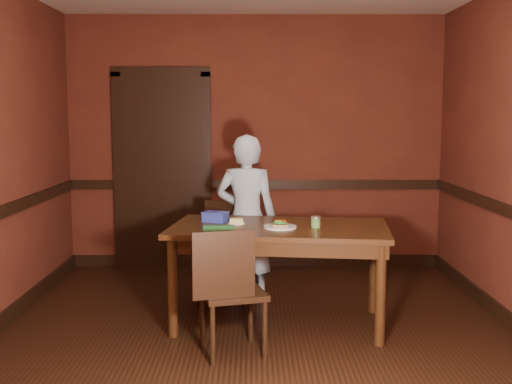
{
  "coord_description": "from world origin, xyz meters",
  "views": [
    {
      "loc": [
        -0.02,
        -4.65,
        1.66
      ],
      "look_at": [
        0.0,
        0.35,
        1.05
      ],
      "focal_mm": 45.0,
      "sensor_mm": 36.0,
      "label": 1
    }
  ],
  "objects_px": {
    "sandwich_plate": "(280,226)",
    "food_tub": "(215,217)",
    "chair_far": "(231,252)",
    "dining_table": "(279,275)",
    "person": "(246,218)",
    "sauce_jar": "(316,222)",
    "cheese_saucer": "(236,222)",
    "chair_near": "(232,290)"
  },
  "relations": [
    {
      "from": "sandwich_plate",
      "to": "person",
      "type": "bearing_deg",
      "value": 109.13
    },
    {
      "from": "sauce_jar",
      "to": "chair_far",
      "type": "bearing_deg",
      "value": 131.54
    },
    {
      "from": "sandwich_plate",
      "to": "sauce_jar",
      "type": "distance_m",
      "value": 0.28
    },
    {
      "from": "sandwich_plate",
      "to": "cheese_saucer",
      "type": "relative_size",
      "value": 1.79
    },
    {
      "from": "person",
      "to": "sauce_jar",
      "type": "height_order",
      "value": "person"
    },
    {
      "from": "dining_table",
      "to": "sauce_jar",
      "type": "bearing_deg",
      "value": -8.73
    },
    {
      "from": "chair_near",
      "to": "food_tub",
      "type": "height_order",
      "value": "chair_near"
    },
    {
      "from": "chair_near",
      "to": "person",
      "type": "height_order",
      "value": "person"
    },
    {
      "from": "person",
      "to": "sandwich_plate",
      "type": "relative_size",
      "value": 5.87
    },
    {
      "from": "chair_far",
      "to": "person",
      "type": "bearing_deg",
      "value": 12.86
    },
    {
      "from": "person",
      "to": "sauce_jar",
      "type": "relative_size",
      "value": 16.78
    },
    {
      "from": "chair_near",
      "to": "sauce_jar",
      "type": "height_order",
      "value": "chair_near"
    },
    {
      "from": "chair_near",
      "to": "chair_far",
      "type": "bearing_deg",
      "value": -103.4
    },
    {
      "from": "dining_table",
      "to": "chair_far",
      "type": "distance_m",
      "value": 0.79
    },
    {
      "from": "dining_table",
      "to": "sauce_jar",
      "type": "relative_size",
      "value": 19.06
    },
    {
      "from": "chair_far",
      "to": "sandwich_plate",
      "type": "height_order",
      "value": "chair_far"
    },
    {
      "from": "sandwich_plate",
      "to": "cheese_saucer",
      "type": "xyz_separation_m",
      "value": [
        -0.34,
        0.19,
        -0.0
      ]
    },
    {
      "from": "dining_table",
      "to": "sauce_jar",
      "type": "height_order",
      "value": "sauce_jar"
    },
    {
      "from": "sandwich_plate",
      "to": "food_tub",
      "type": "xyz_separation_m",
      "value": [
        -0.51,
        0.28,
        0.02
      ]
    },
    {
      "from": "sandwich_plate",
      "to": "food_tub",
      "type": "relative_size",
      "value": 1.09
    },
    {
      "from": "sauce_jar",
      "to": "cheese_saucer",
      "type": "height_order",
      "value": "sauce_jar"
    },
    {
      "from": "person",
      "to": "cheese_saucer",
      "type": "distance_m",
      "value": 0.59
    },
    {
      "from": "dining_table",
      "to": "chair_near",
      "type": "height_order",
      "value": "chair_near"
    },
    {
      "from": "cheese_saucer",
      "to": "food_tub",
      "type": "xyz_separation_m",
      "value": [
        -0.17,
        0.09,
        0.02
      ]
    },
    {
      "from": "chair_far",
      "to": "cheese_saucer",
      "type": "relative_size",
      "value": 6.17
    },
    {
      "from": "cheese_saucer",
      "to": "sauce_jar",
      "type": "bearing_deg",
      "value": -15.6
    },
    {
      "from": "food_tub",
      "to": "sandwich_plate",
      "type": "bearing_deg",
      "value": -8.01
    },
    {
      "from": "chair_far",
      "to": "dining_table",
      "type": "bearing_deg",
      "value": -42.04
    },
    {
      "from": "dining_table",
      "to": "chair_near",
      "type": "relative_size",
      "value": 1.87
    },
    {
      "from": "chair_far",
      "to": "sauce_jar",
      "type": "relative_size",
      "value": 9.84
    },
    {
      "from": "chair_far",
      "to": "chair_near",
      "type": "xyz_separation_m",
      "value": [
        0.05,
        -1.32,
        0.02
      ]
    },
    {
      "from": "chair_far",
      "to": "person",
      "type": "xyz_separation_m",
      "value": [
        0.13,
        -0.01,
        0.31
      ]
    },
    {
      "from": "person",
      "to": "cheese_saucer",
      "type": "height_order",
      "value": "person"
    },
    {
      "from": "person",
      "to": "cheese_saucer",
      "type": "bearing_deg",
      "value": 92.75
    },
    {
      "from": "person",
      "to": "sauce_jar",
      "type": "bearing_deg",
      "value": 135.66
    },
    {
      "from": "sandwich_plate",
      "to": "cheese_saucer",
      "type": "distance_m",
      "value": 0.39
    },
    {
      "from": "person",
      "to": "sauce_jar",
      "type": "distance_m",
      "value": 0.93
    },
    {
      "from": "person",
      "to": "sandwich_plate",
      "type": "bearing_deg",
      "value": 118.99
    },
    {
      "from": "dining_table",
      "to": "sandwich_plate",
      "type": "xyz_separation_m",
      "value": [
        0.0,
        -0.1,
        0.41
      ]
    },
    {
      "from": "chair_near",
      "to": "person",
      "type": "distance_m",
      "value": 1.34
    },
    {
      "from": "person",
      "to": "food_tub",
      "type": "distance_m",
      "value": 0.55
    },
    {
      "from": "dining_table",
      "to": "chair_far",
      "type": "xyz_separation_m",
      "value": [
        -0.4,
        0.69,
        0.04
      ]
    }
  ]
}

